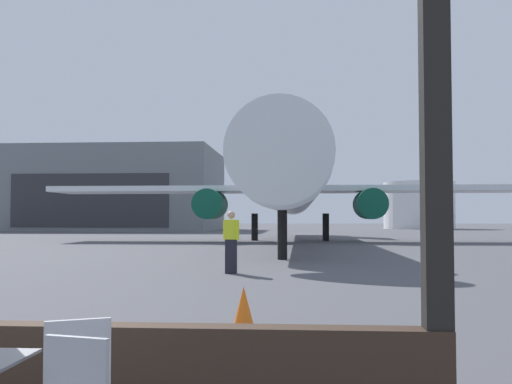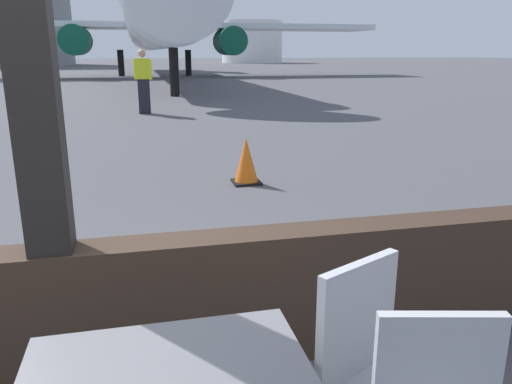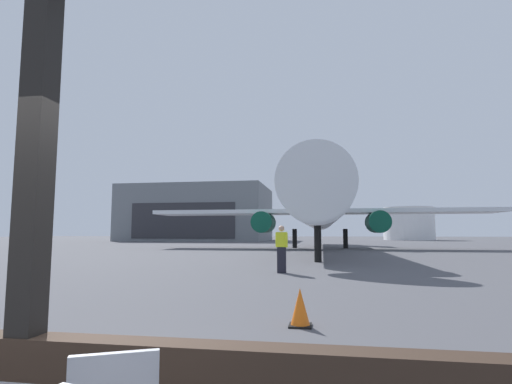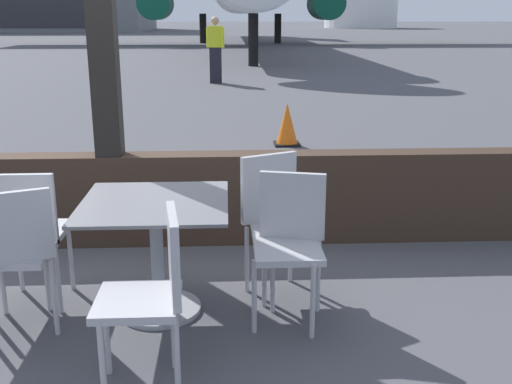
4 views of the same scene
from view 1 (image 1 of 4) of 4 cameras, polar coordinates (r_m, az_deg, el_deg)
ground_plane at (r=44.61m, az=0.90°, el=-4.47°), size 220.00×220.00×0.00m
airplane at (r=37.03m, az=3.20°, el=0.84°), size 31.33×36.96×10.58m
ground_crew_worker at (r=16.64m, az=-2.40°, el=-4.73°), size 0.48×0.37×1.74m
traffic_cone at (r=8.45m, az=-1.19°, el=-11.16°), size 0.36×0.36×0.60m
distant_hangar at (r=76.55m, az=-13.43°, el=0.14°), size 25.51×17.87×9.89m
fuel_storage_tank at (r=86.18m, az=15.35°, el=-1.25°), size 9.73×9.73×6.49m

